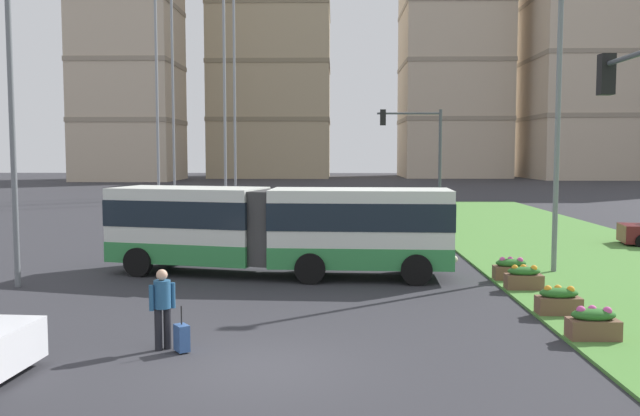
{
  "coord_description": "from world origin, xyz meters",
  "views": [
    {
      "loc": [
        1.49,
        -13.07,
        4.21
      ],
      "look_at": [
        0.94,
        11.8,
        2.2
      ],
      "focal_mm": 38.37,
      "sensor_mm": 36.0,
      "label": 1
    }
  ],
  "objects_px": {
    "articulated_bus": "(278,228)",
    "streetlight_median": "(558,121)",
    "flower_planter_2": "(524,277)",
    "apartment_tower_westcentre": "(271,41)",
    "streetlight_left": "(12,123)",
    "apartment_tower_eastcentre": "(579,31)",
    "flower_planter_1": "(559,300)",
    "apartment_tower_west": "(128,38)",
    "traffic_light_far_right": "(420,150)",
    "rolling_suitcase": "(182,338)",
    "flower_planter_0": "(593,323)",
    "apartment_tower_centre": "(453,68)",
    "pedestrian_crossing": "(162,303)",
    "flower_planter_3": "(511,269)"
  },
  "relations": [
    {
      "from": "flower_planter_1",
      "to": "apartment_tower_centre",
      "type": "bearing_deg",
      "value": 81.91
    },
    {
      "from": "apartment_tower_centre",
      "to": "apartment_tower_eastcentre",
      "type": "xyz_separation_m",
      "value": [
        19.09,
        -7.09,
        4.9
      ]
    },
    {
      "from": "pedestrian_crossing",
      "to": "flower_planter_1",
      "type": "distance_m",
      "value": 9.97
    },
    {
      "from": "articulated_bus",
      "to": "rolling_suitcase",
      "type": "distance_m",
      "value": 9.35
    },
    {
      "from": "rolling_suitcase",
      "to": "streetlight_median",
      "type": "distance_m",
      "value": 15.42
    },
    {
      "from": "streetlight_left",
      "to": "apartment_tower_eastcentre",
      "type": "bearing_deg",
      "value": 61.88
    },
    {
      "from": "pedestrian_crossing",
      "to": "traffic_light_far_right",
      "type": "relative_size",
      "value": 0.27
    },
    {
      "from": "flower_planter_2",
      "to": "apartment_tower_centre",
      "type": "height_order",
      "value": "apartment_tower_centre"
    },
    {
      "from": "flower_planter_1",
      "to": "flower_planter_3",
      "type": "distance_m",
      "value": 4.79
    },
    {
      "from": "articulated_bus",
      "to": "traffic_light_far_right",
      "type": "relative_size",
      "value": 1.88
    },
    {
      "from": "flower_planter_2",
      "to": "traffic_light_far_right",
      "type": "height_order",
      "value": "traffic_light_far_right"
    },
    {
      "from": "pedestrian_crossing",
      "to": "traffic_light_far_right",
      "type": "xyz_separation_m",
      "value": [
        8.04,
        20.77,
        3.33
      ]
    },
    {
      "from": "pedestrian_crossing",
      "to": "flower_planter_3",
      "type": "distance_m",
      "value": 12.34
    },
    {
      "from": "traffic_light_far_right",
      "to": "apartment_tower_eastcentre",
      "type": "relative_size",
      "value": 0.13
    },
    {
      "from": "streetlight_left",
      "to": "apartment_tower_westcentre",
      "type": "bearing_deg",
      "value": 90.6
    },
    {
      "from": "articulated_bus",
      "to": "flower_planter_3",
      "type": "distance_m",
      "value": 7.86
    },
    {
      "from": "streetlight_left",
      "to": "streetlight_median",
      "type": "bearing_deg",
      "value": 8.99
    },
    {
      "from": "flower_planter_1",
      "to": "traffic_light_far_right",
      "type": "distance_m",
      "value": 18.12
    },
    {
      "from": "apartment_tower_westcentre",
      "to": "articulated_bus",
      "type": "bearing_deg",
      "value": -84.59
    },
    {
      "from": "articulated_bus",
      "to": "streetlight_left",
      "type": "xyz_separation_m",
      "value": [
        -8.05,
        -2.24,
        3.47
      ]
    },
    {
      "from": "articulated_bus",
      "to": "apartment_tower_eastcentre",
      "type": "height_order",
      "value": "apartment_tower_eastcentre"
    },
    {
      "from": "flower_planter_2",
      "to": "apartment_tower_centre",
      "type": "bearing_deg",
      "value": 81.65
    },
    {
      "from": "streetlight_left",
      "to": "flower_planter_1",
      "type": "bearing_deg",
      "value": -12.84
    },
    {
      "from": "rolling_suitcase",
      "to": "flower_planter_0",
      "type": "xyz_separation_m",
      "value": [
        8.99,
        0.97,
        0.11
      ]
    },
    {
      "from": "apartment_tower_centre",
      "to": "flower_planter_2",
      "type": "bearing_deg",
      "value": -98.35
    },
    {
      "from": "flower_planter_0",
      "to": "apartment_tower_westcentre",
      "type": "distance_m",
      "value": 107.77
    },
    {
      "from": "articulated_bus",
      "to": "flower_planter_0",
      "type": "relative_size",
      "value": 10.94
    },
    {
      "from": "flower_planter_3",
      "to": "apartment_tower_westcentre",
      "type": "height_order",
      "value": "apartment_tower_westcentre"
    },
    {
      "from": "flower_planter_2",
      "to": "apartment_tower_westcentre",
      "type": "xyz_separation_m",
      "value": [
        -16.76,
        98.36,
        22.89
      ]
    },
    {
      "from": "pedestrian_crossing",
      "to": "flower_planter_3",
      "type": "bearing_deg",
      "value": 40.03
    },
    {
      "from": "articulated_bus",
      "to": "streetlight_median",
      "type": "bearing_deg",
      "value": 3.27
    },
    {
      "from": "rolling_suitcase",
      "to": "flower_planter_0",
      "type": "relative_size",
      "value": 0.88
    },
    {
      "from": "flower_planter_2",
      "to": "apartment_tower_eastcentre",
      "type": "xyz_separation_m",
      "value": [
        33.78,
        93.01,
        23.45
      ]
    },
    {
      "from": "pedestrian_crossing",
      "to": "apartment_tower_westcentre",
      "type": "distance_m",
      "value": 107.34
    },
    {
      "from": "pedestrian_crossing",
      "to": "traffic_light_far_right",
      "type": "bearing_deg",
      "value": 68.84
    },
    {
      "from": "flower_planter_1",
      "to": "traffic_light_far_right",
      "type": "height_order",
      "value": "traffic_light_far_right"
    },
    {
      "from": "articulated_bus",
      "to": "flower_planter_1",
      "type": "distance_m",
      "value": 9.73
    },
    {
      "from": "flower_planter_1",
      "to": "apartment_tower_centre",
      "type": "xyz_separation_m",
      "value": [
        14.69,
        103.35,
        18.55
      ]
    },
    {
      "from": "rolling_suitcase",
      "to": "streetlight_left",
      "type": "distance_m",
      "value": 10.8
    },
    {
      "from": "flower_planter_1",
      "to": "apartment_tower_west",
      "type": "distance_m",
      "value": 97.11
    },
    {
      "from": "articulated_bus",
      "to": "apartment_tower_westcentre",
      "type": "height_order",
      "value": "apartment_tower_westcentre"
    },
    {
      "from": "flower_planter_1",
      "to": "flower_planter_2",
      "type": "distance_m",
      "value": 3.25
    },
    {
      "from": "flower_planter_0",
      "to": "flower_planter_3",
      "type": "xyz_separation_m",
      "value": [
        0.0,
        7.16,
        0.0
      ]
    },
    {
      "from": "streetlight_median",
      "to": "apartment_tower_westcentre",
      "type": "bearing_deg",
      "value": 101.09
    },
    {
      "from": "rolling_suitcase",
      "to": "traffic_light_far_right",
      "type": "height_order",
      "value": "traffic_light_far_right"
    },
    {
      "from": "streetlight_median",
      "to": "articulated_bus",
      "type": "bearing_deg",
      "value": -176.73
    },
    {
      "from": "apartment_tower_west",
      "to": "flower_planter_2",
      "type": "bearing_deg",
      "value": -66.06
    },
    {
      "from": "flower_planter_3",
      "to": "apartment_tower_west",
      "type": "bearing_deg",
      "value": 114.34
    },
    {
      "from": "streetlight_median",
      "to": "apartment_tower_westcentre",
      "type": "height_order",
      "value": "apartment_tower_westcentre"
    },
    {
      "from": "flower_planter_3",
      "to": "traffic_light_far_right",
      "type": "height_order",
      "value": "traffic_light_far_right"
    }
  ]
}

